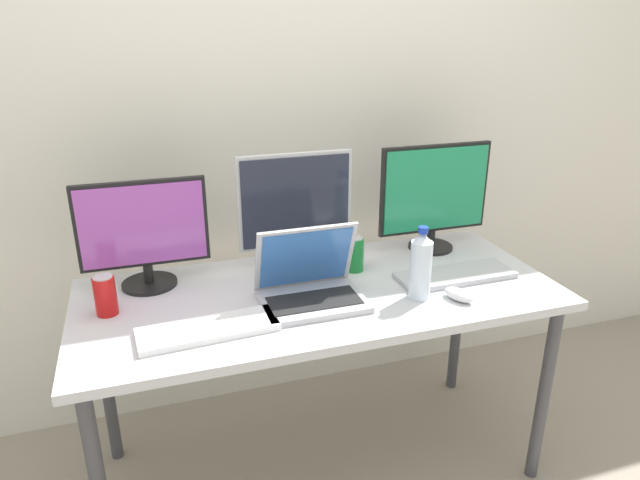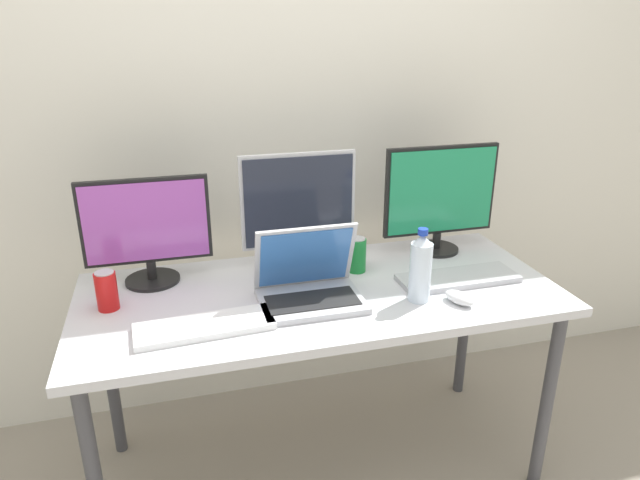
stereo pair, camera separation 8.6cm
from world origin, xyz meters
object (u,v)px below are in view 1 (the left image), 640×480
object	(u,v)px
monitor_center	(296,210)
keyboard_aux	(208,329)
monitor_left	(144,232)
mouse_by_keyboard	(459,295)
water_bottle	(421,266)
monitor_right	(434,195)
keyboard_main	(455,275)
laptop_silver	(310,284)
soda_can_by_laptop	(105,295)
work_desk	(320,308)
soda_can_near_keyboard	(354,254)

from	to	relation	value
monitor_center	keyboard_aux	distance (m)	0.58
monitor_left	mouse_by_keyboard	bearing A→B (deg)	-24.07
monitor_center	water_bottle	xyz separation A→B (m)	(0.31, -0.38, -0.10)
monitor_right	keyboard_main	distance (m)	0.35
laptop_silver	keyboard_main	bearing A→B (deg)	0.33
monitor_center	monitor_right	world-z (taller)	monitor_center
keyboard_aux	mouse_by_keyboard	size ratio (longest dim) A/B	3.73
soda_can_by_laptop	mouse_by_keyboard	bearing A→B (deg)	-13.27
monitor_left	soda_can_by_laptop	bearing A→B (deg)	-128.16
monitor_left	monitor_right	bearing A→B (deg)	0.16
laptop_silver	keyboard_aux	world-z (taller)	laptop_silver
mouse_by_keyboard	soda_can_by_laptop	size ratio (longest dim) A/B	0.85
work_desk	mouse_by_keyboard	size ratio (longest dim) A/B	14.76
work_desk	laptop_silver	bearing A→B (deg)	-132.32
monitor_left	keyboard_main	distance (m)	1.07
laptop_silver	soda_can_by_laptop	distance (m)	0.63
work_desk	monitor_left	bearing A→B (deg)	158.21
monitor_left	water_bottle	world-z (taller)	monitor_left
laptop_silver	keyboard_main	xyz separation A→B (m)	(0.53, 0.00, -0.05)
keyboard_aux	soda_can_near_keyboard	world-z (taller)	soda_can_near_keyboard
monitor_right	laptop_silver	world-z (taller)	monitor_right
keyboard_main	monitor_right	bearing A→B (deg)	78.63
monitor_center	monitor_right	bearing A→B (deg)	-1.04
work_desk	water_bottle	bearing A→B (deg)	-27.61
monitor_center	mouse_by_keyboard	xyz separation A→B (m)	(0.42, -0.43, -0.20)
soda_can_near_keyboard	laptop_silver	bearing A→B (deg)	-141.55
monitor_center	water_bottle	world-z (taller)	monitor_center
keyboard_aux	mouse_by_keyboard	distance (m)	0.80
monitor_right	laptop_silver	bearing A→B (deg)	-154.62
laptop_silver	keyboard_aux	bearing A→B (deg)	-163.12
work_desk	monitor_center	world-z (taller)	monitor_center
keyboard_main	soda_can_by_laptop	bearing A→B (deg)	174.20
mouse_by_keyboard	water_bottle	bearing A→B (deg)	132.17
monitor_right	soda_can_near_keyboard	bearing A→B (deg)	-164.37
mouse_by_keyboard	water_bottle	size ratio (longest dim) A/B	0.44
work_desk	monitor_right	bearing A→B (deg)	22.39
monitor_left	work_desk	bearing A→B (deg)	-21.79
laptop_silver	mouse_by_keyboard	bearing A→B (deg)	-17.86
soda_can_by_laptop	water_bottle	bearing A→B (deg)	-11.69
monitor_left	soda_can_near_keyboard	distance (m)	0.73
work_desk	monitor_center	size ratio (longest dim) A/B	3.81
soda_can_by_laptop	monitor_right	bearing A→B (deg)	8.09
keyboard_main	water_bottle	bearing A→B (deg)	-154.10
monitor_center	water_bottle	bearing A→B (deg)	-51.19
monitor_left	keyboard_main	bearing A→B (deg)	-14.90
laptop_silver	soda_can_by_laptop	world-z (taller)	laptop_silver
soda_can_near_keyboard	monitor_center	bearing A→B (deg)	148.87
monitor_center	keyboard_aux	size ratio (longest dim) A/B	1.04
work_desk	soda_can_near_keyboard	size ratio (longest dim) A/B	12.60
keyboard_aux	monitor_left	bearing A→B (deg)	107.60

